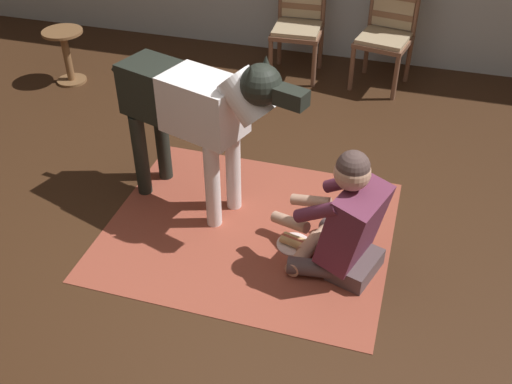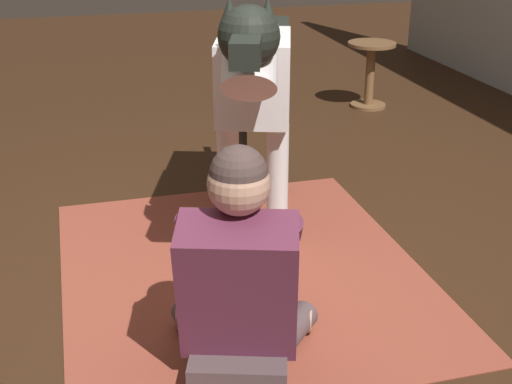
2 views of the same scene
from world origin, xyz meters
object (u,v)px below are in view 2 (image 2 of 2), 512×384
(person_sitting_on_floor, at_px, (240,281))
(large_dog, at_px, (255,80))
(hot_dog_on_plate, at_px, (246,307))
(round_side_table, at_px, (370,69))

(person_sitting_on_floor, bearing_deg, large_dog, 162.20)
(large_dog, bearing_deg, person_sitting_on_floor, -17.80)
(hot_dog_on_plate, distance_m, round_side_table, 3.13)
(large_dog, distance_m, round_side_table, 2.43)
(large_dog, relative_size, round_side_table, 2.84)
(person_sitting_on_floor, bearing_deg, round_side_table, 148.75)
(large_dog, xyz_separation_m, hot_dog_on_plate, (0.72, -0.23, -0.75))
(person_sitting_on_floor, relative_size, hot_dog_on_plate, 3.75)
(hot_dog_on_plate, height_order, round_side_table, round_side_table)
(person_sitting_on_floor, height_order, hot_dog_on_plate, person_sitting_on_floor)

